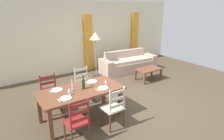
# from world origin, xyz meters

# --- Properties ---
(ground_plane) EXTENTS (9.60, 9.60, 0.02)m
(ground_plane) POSITION_xyz_m (0.00, 0.00, -0.01)
(ground_plane) COLOR #4C3F2F
(wall_far) EXTENTS (9.60, 0.16, 2.70)m
(wall_far) POSITION_xyz_m (0.00, 3.30, 1.35)
(wall_far) COLOR #EBE6C0
(wall_far) RESTS_ON ground_plane
(curtain_panel_left) EXTENTS (0.35, 0.08, 2.20)m
(curtain_panel_left) POSITION_xyz_m (0.51, 3.16, 1.10)
(curtain_panel_left) COLOR gold
(curtain_panel_left) RESTS_ON ground_plane
(curtain_panel_right) EXTENTS (0.35, 0.08, 2.20)m
(curtain_panel_right) POSITION_xyz_m (2.91, 3.16, 1.10)
(curtain_panel_right) COLOR gold
(curtain_panel_right) RESTS_ON ground_plane
(dining_table) EXTENTS (1.90, 0.96, 0.75)m
(dining_table) POSITION_xyz_m (-1.42, 0.00, 0.66)
(dining_table) COLOR brown
(dining_table) RESTS_ON ground_plane
(dining_chair_near_left) EXTENTS (0.43, 0.41, 0.96)m
(dining_chair_near_left) POSITION_xyz_m (-1.88, -0.76, 0.48)
(dining_chair_near_left) COLOR maroon
(dining_chair_near_left) RESTS_ON ground_plane
(dining_chair_near_right) EXTENTS (0.43, 0.41, 0.96)m
(dining_chair_near_right) POSITION_xyz_m (-1.00, -0.72, 0.48)
(dining_chair_near_right) COLOR beige
(dining_chair_near_right) RESTS_ON ground_plane
(dining_chair_far_left) EXTENTS (0.42, 0.40, 0.96)m
(dining_chair_far_left) POSITION_xyz_m (-1.89, 0.73, 0.48)
(dining_chair_far_left) COLOR maroon
(dining_chair_far_left) RESTS_ON ground_plane
(dining_chair_far_right) EXTENTS (0.43, 0.41, 0.96)m
(dining_chair_far_right) POSITION_xyz_m (-0.95, 0.78, 0.48)
(dining_chair_far_right) COLOR beige
(dining_chair_far_right) RESTS_ON ground_plane
(dinner_plate_near_left) EXTENTS (0.24, 0.24, 0.02)m
(dinner_plate_near_left) POSITION_xyz_m (-1.87, -0.25, 0.76)
(dinner_plate_near_left) COLOR white
(dinner_plate_near_left) RESTS_ON dining_table
(fork_near_left) EXTENTS (0.03, 0.17, 0.01)m
(fork_near_left) POSITION_xyz_m (-2.02, -0.25, 0.75)
(fork_near_left) COLOR silver
(fork_near_left) RESTS_ON dining_table
(dinner_plate_near_right) EXTENTS (0.24, 0.24, 0.02)m
(dinner_plate_near_right) POSITION_xyz_m (-0.97, -0.25, 0.76)
(dinner_plate_near_right) COLOR white
(dinner_plate_near_right) RESTS_ON dining_table
(fork_near_right) EXTENTS (0.03, 0.17, 0.01)m
(fork_near_right) POSITION_xyz_m (-1.12, -0.25, 0.75)
(fork_near_right) COLOR silver
(fork_near_right) RESTS_ON dining_table
(dinner_plate_far_left) EXTENTS (0.24, 0.24, 0.02)m
(dinner_plate_far_left) POSITION_xyz_m (-1.87, 0.25, 0.76)
(dinner_plate_far_left) COLOR white
(dinner_plate_far_left) RESTS_ON dining_table
(fork_far_left) EXTENTS (0.03, 0.17, 0.01)m
(fork_far_left) POSITION_xyz_m (-2.02, 0.25, 0.75)
(fork_far_left) COLOR silver
(fork_far_left) RESTS_ON dining_table
(dinner_plate_far_right) EXTENTS (0.24, 0.24, 0.02)m
(dinner_plate_far_right) POSITION_xyz_m (-0.97, 0.25, 0.76)
(dinner_plate_far_right) COLOR white
(dinner_plate_far_right) RESTS_ON dining_table
(fork_far_right) EXTENTS (0.03, 0.17, 0.01)m
(fork_far_right) POSITION_xyz_m (-1.12, 0.25, 0.75)
(fork_far_right) COLOR silver
(fork_far_right) RESTS_ON dining_table
(wine_bottle) EXTENTS (0.07, 0.07, 0.32)m
(wine_bottle) POSITION_xyz_m (-1.35, -0.01, 0.87)
(wine_bottle) COLOR #143819
(wine_bottle) RESTS_ON dining_table
(wine_glass_near_left) EXTENTS (0.06, 0.06, 0.16)m
(wine_glass_near_left) POSITION_xyz_m (-1.75, -0.14, 0.86)
(wine_glass_near_left) COLOR white
(wine_glass_near_left) RESTS_ON dining_table
(wine_glass_near_right) EXTENTS (0.06, 0.06, 0.16)m
(wine_glass_near_right) POSITION_xyz_m (-0.83, -0.15, 0.86)
(wine_glass_near_right) COLOR white
(wine_glass_near_right) RESTS_ON dining_table
(coffee_cup_primary) EXTENTS (0.07, 0.07, 0.09)m
(coffee_cup_primary) POSITION_xyz_m (-1.17, 0.03, 0.80)
(coffee_cup_primary) COLOR beige
(coffee_cup_primary) RESTS_ON dining_table
(candle_tall) EXTENTS (0.05, 0.05, 0.27)m
(candle_tall) POSITION_xyz_m (-1.60, 0.02, 0.83)
(candle_tall) COLOR #998C66
(candle_tall) RESTS_ON dining_table
(candle_short) EXTENTS (0.05, 0.05, 0.18)m
(candle_short) POSITION_xyz_m (-1.22, -0.04, 0.80)
(candle_short) COLOR #998C66
(candle_short) RESTS_ON dining_table
(couch) EXTENTS (2.35, 1.02, 0.80)m
(couch) POSITION_xyz_m (1.71, 2.16, 0.29)
(couch) COLOR tan
(couch) RESTS_ON ground_plane
(coffee_table) EXTENTS (0.90, 0.56, 0.42)m
(coffee_table) POSITION_xyz_m (1.67, 0.94, 0.36)
(coffee_table) COLOR brown
(coffee_table) RESTS_ON ground_plane
(standing_lamp) EXTENTS (0.40, 0.40, 1.64)m
(standing_lamp) POSITION_xyz_m (0.36, 2.34, 1.41)
(standing_lamp) COLOR #332D28
(standing_lamp) RESTS_ON ground_plane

